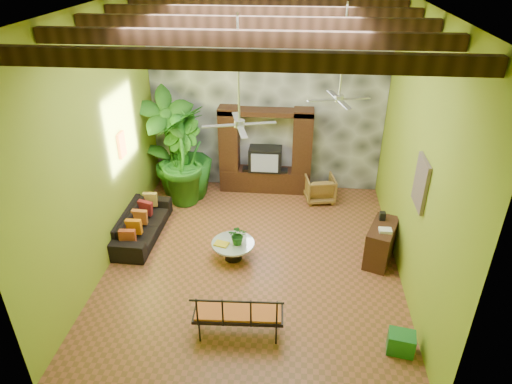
# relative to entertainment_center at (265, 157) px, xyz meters

# --- Properties ---
(ground) EXTENTS (7.00, 7.00, 0.00)m
(ground) POSITION_rel_entertainment_center_xyz_m (0.00, -3.14, -0.97)
(ground) COLOR brown
(ground) RESTS_ON ground
(ceiling) EXTENTS (6.00, 7.00, 0.02)m
(ceiling) POSITION_rel_entertainment_center_xyz_m (0.00, -3.14, 4.03)
(ceiling) COLOR silver
(ceiling) RESTS_ON back_wall
(back_wall) EXTENTS (6.00, 0.02, 5.00)m
(back_wall) POSITION_rel_entertainment_center_xyz_m (0.00, 0.36, 1.53)
(back_wall) COLOR #97B228
(back_wall) RESTS_ON ground
(left_wall) EXTENTS (0.02, 7.00, 5.00)m
(left_wall) POSITION_rel_entertainment_center_xyz_m (-3.00, -3.14, 1.53)
(left_wall) COLOR #97B228
(left_wall) RESTS_ON ground
(right_wall) EXTENTS (0.02, 7.00, 5.00)m
(right_wall) POSITION_rel_entertainment_center_xyz_m (3.00, -3.14, 1.53)
(right_wall) COLOR #97B228
(right_wall) RESTS_ON ground
(stone_accent_wall) EXTENTS (5.98, 0.10, 4.98)m
(stone_accent_wall) POSITION_rel_entertainment_center_xyz_m (0.00, 0.30, 1.53)
(stone_accent_wall) COLOR #3A3C42
(stone_accent_wall) RESTS_ON ground
(ceiling_beams) EXTENTS (5.95, 5.36, 0.22)m
(ceiling_beams) POSITION_rel_entertainment_center_xyz_m (0.00, -3.14, 3.81)
(ceiling_beams) COLOR #321B10
(ceiling_beams) RESTS_ON ceiling
(entertainment_center) EXTENTS (2.40, 0.55, 2.30)m
(entertainment_center) POSITION_rel_entertainment_center_xyz_m (0.00, 0.00, 0.00)
(entertainment_center) COLOR black
(entertainment_center) RESTS_ON ground
(ceiling_fan_front) EXTENTS (1.28, 1.28, 1.86)m
(ceiling_fan_front) POSITION_rel_entertainment_center_xyz_m (-0.20, -3.54, 2.44)
(ceiling_fan_front) COLOR #B7B7BC
(ceiling_fan_front) RESTS_ON ceiling
(ceiling_fan_back) EXTENTS (1.28, 1.28, 1.86)m
(ceiling_fan_back) POSITION_rel_entertainment_center_xyz_m (1.60, -1.94, 2.44)
(ceiling_fan_back) COLOR #B7B7BC
(ceiling_fan_back) RESTS_ON ceiling
(wall_art_mask) EXTENTS (0.06, 0.32, 0.55)m
(wall_art_mask) POSITION_rel_entertainment_center_xyz_m (-2.96, -2.14, 1.13)
(wall_art_mask) COLOR gold
(wall_art_mask) RESTS_ON left_wall
(wall_art_painting) EXTENTS (0.06, 0.70, 0.90)m
(wall_art_painting) POSITION_rel_entertainment_center_xyz_m (2.96, -3.74, 1.33)
(wall_art_painting) COLOR #235780
(wall_art_painting) RESTS_ON right_wall
(sofa) EXTENTS (0.90, 2.19, 0.64)m
(sofa) POSITION_rel_entertainment_center_xyz_m (-2.65, -2.48, -0.65)
(sofa) COLOR black
(sofa) RESTS_ON ground
(wicker_armchair) EXTENTS (0.84, 0.86, 0.68)m
(wicker_armchair) POSITION_rel_entertainment_center_xyz_m (1.45, -0.44, -0.63)
(wicker_armchair) COLOR olive
(wicker_armchair) RESTS_ON ground
(tall_plant_a) EXTENTS (1.79, 1.57, 2.85)m
(tall_plant_a) POSITION_rel_entertainment_center_xyz_m (-2.45, -0.43, 0.46)
(tall_plant_a) COLOR #246019
(tall_plant_a) RESTS_ON ground
(tall_plant_b) EXTENTS (1.52, 1.60, 2.28)m
(tall_plant_b) POSITION_rel_entertainment_center_xyz_m (-2.08, -0.76, 0.17)
(tall_plant_b) COLOR #256B1C
(tall_plant_b) RESTS_ON ground
(tall_plant_c) EXTENTS (1.77, 1.77, 2.43)m
(tall_plant_c) POSITION_rel_entertainment_center_xyz_m (-2.02, -0.49, 0.25)
(tall_plant_c) COLOR #1D631A
(tall_plant_c) RESTS_ON ground
(coffee_table) EXTENTS (0.90, 0.90, 0.40)m
(coffee_table) POSITION_rel_entertainment_center_xyz_m (-0.44, -3.13, -0.71)
(coffee_table) COLOR black
(coffee_table) RESTS_ON ground
(centerpiece_plant) EXTENTS (0.39, 0.35, 0.43)m
(centerpiece_plant) POSITION_rel_entertainment_center_xyz_m (-0.32, -3.15, -0.35)
(centerpiece_plant) COLOR #1E5A17
(centerpiece_plant) RESTS_ON coffee_table
(yellow_tray) EXTENTS (0.34, 0.28, 0.03)m
(yellow_tray) POSITION_rel_entertainment_center_xyz_m (-0.67, -3.22, -0.55)
(yellow_tray) COLOR #FFFC1B
(yellow_tray) RESTS_ON coffee_table
(iron_bench) EXTENTS (1.53, 0.62, 0.57)m
(iron_bench) POSITION_rel_entertainment_center_xyz_m (-0.05, -5.32, -0.43)
(iron_bench) COLOR black
(iron_bench) RESTS_ON ground
(side_console) EXTENTS (0.81, 1.15, 0.84)m
(side_console) POSITION_rel_entertainment_center_xyz_m (2.65, -2.88, -0.55)
(side_console) COLOR #3B1F12
(side_console) RESTS_ON ground
(green_bin) EXTENTS (0.48, 0.39, 0.38)m
(green_bin) POSITION_rel_entertainment_center_xyz_m (2.65, -5.37, -0.78)
(green_bin) COLOR #217D2B
(green_bin) RESTS_ON ground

